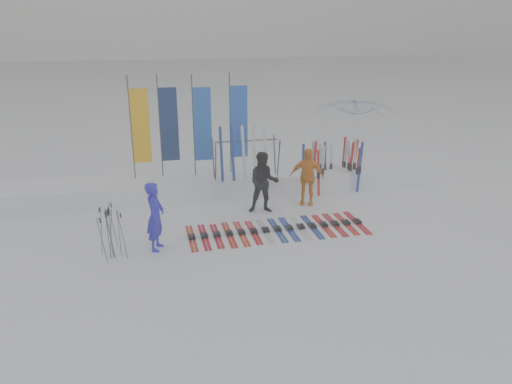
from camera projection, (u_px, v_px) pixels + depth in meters
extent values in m
plane|color=white|center=(263.00, 252.00, 12.14)|extent=(120.00, 120.00, 0.00)
cube|color=white|center=(229.00, 183.00, 16.27)|extent=(14.00, 1.60, 0.60)
imported|color=#2321C2|center=(155.00, 216.00, 12.05)|extent=(0.59, 0.73, 1.73)
imported|color=black|center=(264.00, 183.00, 14.38)|extent=(0.99, 0.84, 1.81)
imported|color=orange|center=(307.00, 177.00, 15.02)|extent=(1.11, 0.79, 1.75)
imported|color=white|center=(354.00, 136.00, 17.86)|extent=(3.68, 3.72, 2.78)
cube|color=red|center=(192.00, 237.00, 12.90)|extent=(0.17, 1.65, 0.07)
cube|color=#B60E17|center=(204.00, 236.00, 12.97)|extent=(0.17, 1.64, 0.07)
cube|color=#B20E18|center=(217.00, 235.00, 13.04)|extent=(0.17, 1.56, 0.07)
cube|color=#AD210D|center=(229.00, 234.00, 13.11)|extent=(0.17, 1.67, 0.07)
cube|color=red|center=(241.00, 233.00, 13.18)|extent=(0.17, 1.65, 0.07)
cube|color=red|center=(254.00, 231.00, 13.25)|extent=(0.17, 1.56, 0.07)
cube|color=#B9BBC0|center=(266.00, 230.00, 13.32)|extent=(0.17, 1.60, 0.07)
cube|color=navy|center=(277.00, 229.00, 13.39)|extent=(0.17, 1.63, 0.07)
cube|color=#162A98|center=(289.00, 228.00, 13.46)|extent=(0.17, 1.65, 0.07)
cube|color=silver|center=(301.00, 227.00, 13.53)|extent=(0.17, 1.66, 0.07)
cube|color=navy|center=(312.00, 226.00, 13.60)|extent=(0.17, 1.65, 0.07)
cube|color=red|center=(324.00, 225.00, 13.67)|extent=(0.17, 1.58, 0.07)
cube|color=#AC0D15|center=(335.00, 224.00, 13.74)|extent=(0.17, 1.65, 0.07)
cube|color=red|center=(346.00, 223.00, 13.81)|extent=(0.17, 1.58, 0.07)
cube|color=#B90E14|center=(357.00, 222.00, 13.88)|extent=(0.17, 1.68, 0.07)
cylinder|color=#595B60|center=(102.00, 241.00, 11.40)|extent=(0.15, 0.08, 1.16)
cylinder|color=#595B60|center=(110.00, 233.00, 11.70)|extent=(0.14, 0.03, 1.25)
cylinder|color=#595B60|center=(123.00, 235.00, 11.68)|extent=(0.16, 0.08, 1.17)
cylinder|color=#595B60|center=(110.00, 234.00, 11.71)|extent=(0.10, 0.02, 1.22)
cylinder|color=#595B60|center=(119.00, 233.00, 11.81)|extent=(0.03, 0.15, 1.18)
cylinder|color=#595B60|center=(111.00, 230.00, 11.95)|extent=(0.02, 0.13, 1.19)
cylinder|color=#595B60|center=(111.00, 233.00, 11.74)|extent=(0.15, 0.06, 1.21)
cylinder|color=#595B60|center=(101.00, 231.00, 11.88)|extent=(0.11, 0.06, 1.22)
cylinder|color=#595B60|center=(110.00, 235.00, 11.66)|extent=(0.16, 0.09, 1.22)
cylinder|color=#595B60|center=(108.00, 235.00, 11.65)|extent=(0.07, 0.12, 1.19)
cylinder|color=#595B60|center=(113.00, 226.00, 12.13)|extent=(0.14, 0.15, 1.24)
cylinder|color=#383A3F|center=(131.00, 128.00, 15.25)|extent=(0.04, 0.04, 3.20)
cube|color=#FDB30D|center=(141.00, 126.00, 15.30)|extent=(0.55, 0.03, 2.30)
cylinder|color=#383A3F|center=(160.00, 127.00, 15.47)|extent=(0.04, 0.04, 3.20)
cube|color=#0B1F51|center=(169.00, 125.00, 15.51)|extent=(0.55, 0.03, 2.30)
cylinder|color=#383A3F|center=(194.00, 126.00, 15.52)|extent=(0.04, 0.04, 3.20)
cube|color=blue|center=(203.00, 124.00, 15.56)|extent=(0.55, 0.03, 2.30)
cylinder|color=#383A3F|center=(230.00, 124.00, 15.88)|extent=(0.04, 0.04, 3.20)
cube|color=blue|center=(239.00, 122.00, 15.93)|extent=(0.55, 0.03, 2.30)
cylinder|color=#383A3F|center=(216.00, 162.00, 15.25)|extent=(0.04, 0.30, 1.23)
cylinder|color=#383A3F|center=(213.00, 158.00, 15.71)|extent=(0.04, 0.30, 1.23)
cylinder|color=#383A3F|center=(279.00, 158.00, 15.68)|extent=(0.04, 0.30, 1.23)
cylinder|color=#383A3F|center=(275.00, 154.00, 16.14)|extent=(0.04, 0.30, 1.23)
cylinder|color=#383A3F|center=(246.00, 141.00, 15.51)|extent=(2.00, 0.04, 0.04)
cube|color=silver|center=(323.00, 169.00, 16.01)|extent=(0.09, 0.03, 1.60)
cube|color=red|center=(354.00, 163.00, 16.65)|extent=(0.09, 0.04, 1.60)
cube|color=silver|center=(331.00, 165.00, 16.69)|extent=(0.09, 0.03, 1.50)
cube|color=silver|center=(345.00, 163.00, 16.85)|extent=(0.09, 0.04, 1.53)
cube|color=red|center=(344.00, 161.00, 16.89)|extent=(0.09, 0.03, 1.63)
cube|color=silver|center=(349.00, 164.00, 16.53)|extent=(0.09, 0.03, 1.65)
cube|color=silver|center=(321.00, 165.00, 16.74)|extent=(0.09, 0.04, 1.45)
cube|color=red|center=(318.00, 173.00, 15.79)|extent=(0.09, 0.05, 1.50)
cube|color=navy|center=(325.00, 165.00, 16.58)|extent=(0.09, 0.04, 1.56)
cube|color=navy|center=(303.00, 165.00, 16.71)|extent=(0.09, 0.02, 1.46)
cube|color=red|center=(314.00, 164.00, 16.76)|extent=(0.09, 0.04, 1.52)
cube|color=red|center=(357.00, 169.00, 16.28)|extent=(0.09, 0.04, 1.45)
cube|color=silver|center=(355.00, 163.00, 16.46)|extent=(0.09, 0.03, 1.70)
cube|color=silver|center=(313.00, 163.00, 16.84)|extent=(0.09, 0.04, 1.51)
cube|color=navy|center=(360.00, 167.00, 16.11)|extent=(0.09, 0.02, 1.66)
cube|color=red|center=(351.00, 165.00, 16.47)|extent=(0.09, 0.03, 1.57)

